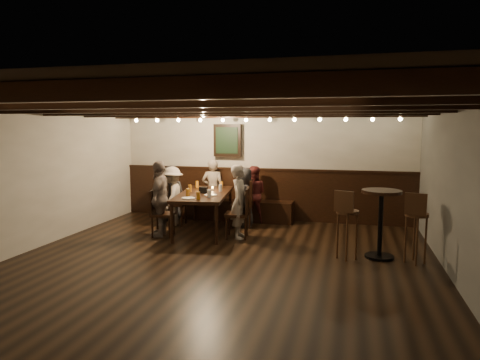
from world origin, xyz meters
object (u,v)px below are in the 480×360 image
(dining_table, at_px, (204,196))
(bar_stool_right, at_px, (416,237))
(chair_left_far, at_px, (162,222))
(high_top_table, at_px, (381,214))
(chair_left_near, at_px, (174,211))
(person_bench_right, at_px, (253,194))
(person_bench_left, at_px, (171,193))
(chair_right_near, at_px, (243,212))
(bar_stool_left, at_px, (347,234))
(chair_right_far, at_px, (238,223))
(person_left_near, at_px, (173,196))
(person_bench_centre, at_px, (213,190))
(person_left_far, at_px, (160,199))
(person_right_far, at_px, (240,202))
(person_right_near, at_px, (244,197))

(dining_table, bearing_deg, bar_stool_right, -25.34)
(chair_left_far, relative_size, high_top_table, 0.81)
(chair_left_near, xyz_separation_m, person_bench_right, (1.53, 0.69, 0.32))
(dining_table, bearing_deg, high_top_table, -25.21)
(person_bench_left, bearing_deg, dining_table, 135.00)
(chair_right_near, bearing_deg, bar_stool_right, -127.06)
(chair_left_near, height_order, chair_right_near, chair_right_near)
(bar_stool_left, bearing_deg, person_bench_right, 154.02)
(person_bench_right, xyz_separation_m, high_top_table, (2.49, -1.98, 0.10))
(bar_stool_right, bearing_deg, chair_right_far, -178.87)
(dining_table, height_order, person_bench_right, person_bench_right)
(chair_right_near, distance_m, chair_right_far, 0.90)
(chair_right_near, bearing_deg, person_left_near, 90.00)
(person_bench_centre, height_order, person_left_near, person_bench_centre)
(chair_right_far, xyz_separation_m, bar_stool_right, (2.96, -0.78, 0.12))
(person_bench_left, height_order, person_left_far, person_left_far)
(person_right_far, bearing_deg, high_top_table, -113.21)
(dining_table, xyz_separation_m, person_left_near, (-0.81, 0.33, -0.09))
(dining_table, distance_m, person_bench_left, 1.28)
(person_right_near, height_order, bar_stool_left, person_right_near)
(dining_table, distance_m, bar_stool_left, 2.99)
(high_top_table, bearing_deg, person_right_far, 165.59)
(person_left_near, xyz_separation_m, person_right_far, (1.62, -0.66, 0.07))
(chair_left_far, bearing_deg, person_right_far, 90.00)
(chair_left_far, relative_size, bar_stool_right, 0.80)
(chair_left_near, height_order, person_left_far, person_left_far)
(person_right_far, distance_m, bar_stool_left, 2.12)
(person_left_far, distance_m, bar_stool_right, 4.46)
(chair_right_near, distance_m, bar_stool_right, 3.52)
(person_left_far, xyz_separation_m, person_right_near, (1.34, 1.12, -0.10))
(dining_table, height_order, chair_right_near, chair_right_near)
(person_bench_centre, bearing_deg, chair_left_near, 39.80)
(bar_stool_right, bearing_deg, person_right_near, 167.27)
(chair_left_near, distance_m, high_top_table, 4.25)
(high_top_table, relative_size, bar_stool_left, 0.99)
(dining_table, bearing_deg, person_bench_centre, 90.00)
(dining_table, relative_size, bar_stool_left, 1.98)
(person_bench_centre, bearing_deg, person_left_far, 63.43)
(person_right_near, bearing_deg, person_bench_centre, 51.34)
(person_bench_centre, xyz_separation_m, high_top_table, (3.41, -1.99, 0.03))
(person_left_far, bearing_deg, high_top_table, 75.42)
(person_left_far, distance_m, person_right_far, 1.50)
(dining_table, xyz_separation_m, person_bench_centre, (-0.16, 1.04, -0.03))
(person_bench_centre, xyz_separation_m, person_right_far, (0.97, -1.37, 0.01))
(chair_right_far, relative_size, person_right_far, 0.68)
(person_bench_left, bearing_deg, person_left_near, 108.43)
(chair_right_far, distance_m, person_bench_centre, 1.71)
(person_right_far, bearing_deg, chair_left_far, 90.00)
(high_top_table, bearing_deg, person_right_near, 149.51)
(person_left_far, xyz_separation_m, person_right_far, (1.48, 0.23, -0.03))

